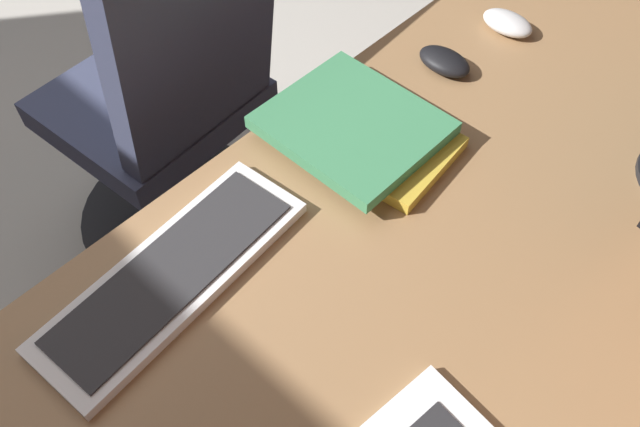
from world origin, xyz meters
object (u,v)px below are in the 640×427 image
object	(u,v)px
mouse_spare	(507,23)
mouse_main	(444,61)
keyboard_spare	(174,274)
book_stack_near	(359,130)
office_chair	(172,118)

from	to	relation	value
mouse_spare	mouse_main	bearing A→B (deg)	-6.85
keyboard_spare	book_stack_near	size ratio (longest dim) A/B	1.41
mouse_main	office_chair	xyz separation A→B (m)	(0.28, -0.53, -0.29)
keyboard_spare	mouse_main	world-z (taller)	mouse_main
keyboard_spare	mouse_spare	bearing A→B (deg)	177.88
mouse_spare	book_stack_near	xyz separation A→B (m)	(0.42, -0.02, 0.01)
keyboard_spare	mouse_spare	size ratio (longest dim) A/B	4.12
mouse_spare	office_chair	bearing A→B (deg)	-50.16
office_chair	mouse_spare	bearing A→B (deg)	129.84
mouse_spare	office_chair	distance (m)	0.77
keyboard_spare	mouse_spare	distance (m)	0.81
mouse_main	mouse_spare	world-z (taller)	same
mouse_spare	office_chair	size ratio (longest dim) A/B	0.11
mouse_spare	book_stack_near	distance (m)	0.43
mouse_main	mouse_spare	size ratio (longest dim) A/B	1.00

